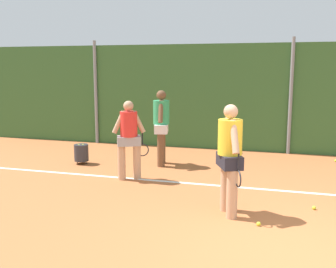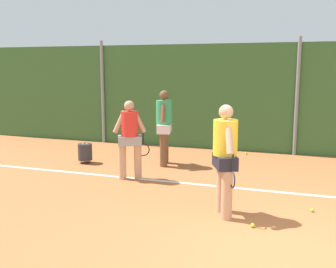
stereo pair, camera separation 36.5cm
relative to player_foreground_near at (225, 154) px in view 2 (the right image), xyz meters
name	(u,v)px [view 2 (the right image)]	position (x,y,z in m)	size (l,w,h in m)	color
ground_plane	(289,208)	(1.04, 0.70, -1.03)	(31.72, 31.72, 0.00)	#B76638
hedge_fence_backdrop	(297,99)	(1.04, 5.34, 0.52)	(20.62, 0.25, 3.10)	#386633
fence_post_left	(103,93)	(-4.91, 5.17, 0.59)	(0.10, 0.10, 3.25)	gray
fence_post_center	(297,97)	(1.04, 5.17, 0.59)	(0.10, 0.10, 3.25)	gray
court_baseline_paint	(291,193)	(1.04, 1.54, -1.03)	(15.07, 0.10, 0.01)	white
player_foreground_near	(225,154)	(0.00, 0.00, 0.00)	(0.51, 0.76, 1.85)	tan
player_midcourt	(130,136)	(-2.36, 1.51, -0.07)	(0.72, 0.48, 1.73)	tan
player_backcourt_far	(164,123)	(-2.06, 2.95, 0.02)	(0.44, 0.77, 1.87)	brown
ball_hopper	(85,152)	(-4.04, 2.48, -0.74)	(0.36, 0.36, 0.51)	#2D2D33
tennis_ball_0	(312,210)	(1.40, 0.61, -1.00)	(0.07, 0.07, 0.07)	#CCDB33
tennis_ball_1	(253,225)	(0.52, -0.38, -1.00)	(0.07, 0.07, 0.07)	#CCDB33
tennis_ball_3	(246,153)	(-0.24, 4.80, -1.00)	(0.07, 0.07, 0.07)	#CCDB33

